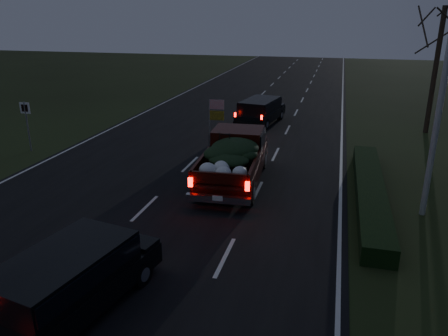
% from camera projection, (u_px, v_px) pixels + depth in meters
% --- Properties ---
extents(ground, '(120.00, 120.00, 0.00)m').
position_uv_depth(ground, '(145.00, 209.00, 15.56)').
color(ground, black).
rests_on(ground, ground).
extents(road_asphalt, '(14.00, 120.00, 0.02)m').
position_uv_depth(road_asphalt, '(145.00, 208.00, 15.56)').
color(road_asphalt, black).
rests_on(road_asphalt, ground).
extents(hedge_row, '(1.00, 10.00, 0.60)m').
position_uv_depth(hedge_row, '(370.00, 191.00, 16.34)').
color(hedge_row, black).
rests_on(hedge_row, ground).
extents(route_sign, '(0.55, 0.08, 2.50)m').
position_uv_depth(route_sign, '(26.00, 119.00, 21.59)').
color(route_sign, gray).
rests_on(route_sign, ground).
extents(bare_tree_far, '(3.60, 3.60, 7.00)m').
position_uv_depth(bare_tree_far, '(440.00, 40.00, 23.86)').
color(bare_tree_far, black).
rests_on(bare_tree_far, ground).
extents(pickup_truck, '(2.55, 5.89, 3.02)m').
position_uv_depth(pickup_truck, '(234.00, 156.00, 17.69)').
color(pickup_truck, '#320C06').
rests_on(pickup_truck, ground).
extents(lead_suv, '(2.58, 4.69, 1.28)m').
position_uv_depth(lead_suv, '(260.00, 109.00, 27.26)').
color(lead_suv, black).
rests_on(lead_suv, ground).
extents(rear_suv, '(2.67, 4.75, 1.29)m').
position_uv_depth(rear_suv, '(68.00, 276.00, 9.83)').
color(rear_suv, black).
rests_on(rear_suv, ground).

